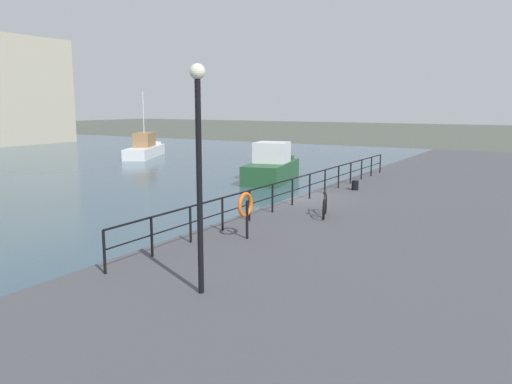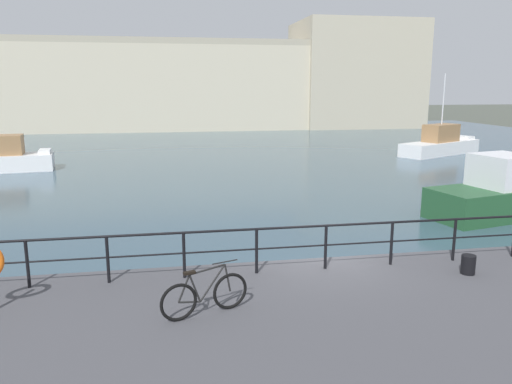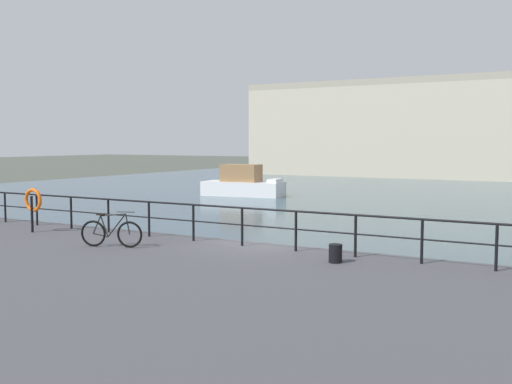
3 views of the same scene
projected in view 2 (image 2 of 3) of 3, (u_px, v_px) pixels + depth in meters
ground_plane at (322, 296)px, 12.86m from camera, size 240.00×240.00×0.00m
water_basin at (212, 150)px, 41.95m from camera, size 80.00×60.00×0.01m
harbor_building at (242, 84)px, 63.25m from camera, size 56.49×11.60×13.21m
moored_harbor_tender at (441, 144)px, 39.17m from camera, size 7.86×5.40×6.12m
moored_red_daysailer at (500, 194)px, 20.46m from camera, size 6.28×3.59×2.54m
moored_cabin_cruiser at (3, 158)px, 31.41m from camera, size 5.99×2.87×2.24m
quay_railing at (292, 240)px, 11.60m from camera, size 21.42×0.07×1.08m
parked_bicycle at (205, 295)px, 9.42m from camera, size 1.69×0.64×0.98m
mooring_bollard at (468, 264)px, 11.53m from camera, size 0.32×0.32×0.44m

